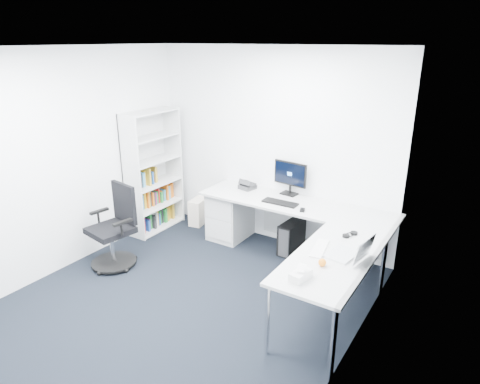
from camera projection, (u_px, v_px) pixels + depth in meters
The scene contains 21 objects.
ground at pixel (177, 307), 4.68m from camera, with size 4.20×4.20×0.00m, color black.
ceiling at pixel (162, 47), 3.76m from camera, with size 4.20×4.20×0.00m, color white.
wall_back at pixel (271, 148), 5.89m from camera, with size 3.60×0.02×2.70m, color white.
wall_left at pixel (56, 164), 5.12m from camera, with size 0.02×4.20×2.70m, color white.
wall_right at pixel (347, 233), 3.31m from camera, with size 0.02×4.20×2.70m, color white.
l_desk at pixel (282, 240), 5.38m from camera, with size 2.60×1.46×0.76m, color #B2B4B4, non-canonical shape.
drawer_pedestal at pixel (230, 213), 6.23m from camera, with size 0.48×0.60×0.74m, color #B2B4B4.
bookshelf at pixel (153, 172), 6.34m from camera, with size 0.35×0.91×1.81m, color silver, non-canonical shape.
task_chair at pixel (110, 228), 5.36m from camera, with size 0.59×0.59×1.06m, color black, non-canonical shape.
black_pc_tower at pixel (291, 237), 5.82m from camera, with size 0.20×0.45×0.43m, color black.
beige_pc_tower at pixel (200, 211), 6.76m from camera, with size 0.19×0.43×0.40m, color beige.
power_strip at pixel (331, 252), 5.85m from camera, with size 0.35×0.06×0.04m, color silver.
monitor at pixel (290, 178), 5.76m from camera, with size 0.49×0.16×0.47m, color black, non-canonical shape.
black_keyboard at pixel (280, 203), 5.52m from camera, with size 0.46×0.17×0.02m, color black.
mouse at pixel (302, 210), 5.27m from camera, with size 0.06×0.09×0.03m, color black.
desk_phone at pixel (247, 184), 6.04m from camera, with size 0.20×0.20×0.14m, color #2E2F31, non-canonical shape.
laptop at pixel (343, 243), 4.17m from camera, with size 0.36×0.35×0.26m, color silver, non-canonical shape.
white_keyboard at pixel (319, 248), 4.33m from camera, with size 0.12×0.42×0.01m, color silver.
headphones at pixel (350, 234), 4.61m from camera, with size 0.12×0.18×0.05m, color black, non-canonical shape.
orange_fruit at pixel (322, 262), 3.99m from camera, with size 0.08×0.08×0.08m, color orange.
tissue_box at pixel (301, 275), 3.78m from camera, with size 0.11×0.22×0.08m, color silver.
Camera 1 is at (2.70, -2.99, 2.77)m, focal length 32.00 mm.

